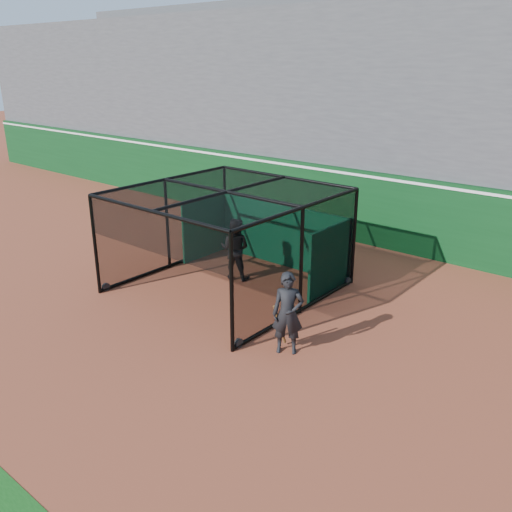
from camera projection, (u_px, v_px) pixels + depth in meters
The scene contains 6 objects.
ground at pixel (191, 332), 12.62m from camera, with size 120.00×120.00×0.00m, color brown.
outfield_wall at pixel (372, 207), 18.30m from camera, with size 50.00×0.50×2.50m.
grandstand at pixel (428, 103), 19.93m from camera, with size 50.00×7.85×8.95m.
batting_cage at pixel (228, 241), 14.62m from camera, with size 4.97×5.11×2.72m.
batter at pixel (235, 249), 15.42m from camera, with size 0.87×0.68×1.80m, color black.
on_deck_player at pixel (288, 314), 11.47m from camera, with size 0.80×0.73×1.83m.
Camera 1 is at (8.39, -7.65, 5.98)m, focal length 38.00 mm.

